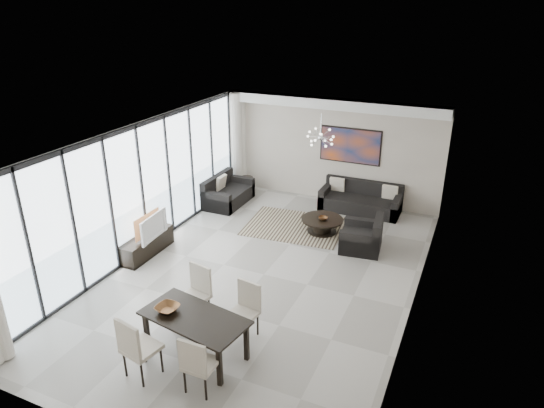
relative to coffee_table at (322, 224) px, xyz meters
The scene contains 20 objects.
room_shell 2.70m from the coffee_table, 90.01° to the right, with size 6.00×9.00×2.90m.
window_wall 4.28m from the coffee_table, 144.18° to the right, with size 0.37×8.95×2.90m.
soffit 3.23m from the coffee_table, 103.64° to the left, with size 5.98×0.40×0.26m, color white.
painting 2.53m from the coffee_table, 88.96° to the left, with size 1.68×0.04×0.98m, color #B94A19.
chandelier 2.16m from the coffee_table, 147.04° to the left, with size 0.66×0.66×0.71m.
rug 0.74m from the coffee_table, behind, with size 2.40×1.85×0.01m, color black.
coffee_table is the anchor object (origin of this frame).
bowl_coffee 0.20m from the coffee_table, 57.09° to the right, with size 0.23×0.23×0.07m, color brown.
sofa_main 1.76m from the coffee_table, 72.55° to the left, with size 2.12×0.87×0.77m.
loveseat 3.08m from the coffee_table, 167.71° to the left, with size 0.88×1.56×0.78m.
armchair 1.22m from the coffee_table, 22.08° to the right, with size 1.00×1.04×0.79m.
side_table 3.18m from the coffee_table, 152.36° to the left, with size 0.38×0.38×0.53m.
tv_console 4.17m from the coffee_table, 140.54° to the right, with size 0.41×1.46×0.46m, color black.
television 4.10m from the coffee_table, 138.84° to the right, with size 0.96×0.13×0.55m, color gray.
dining_table 5.08m from the coffee_table, 94.96° to the right, with size 1.83×1.13×0.71m.
dining_chair_sw 5.96m from the coffee_table, 99.05° to the right, with size 0.58×0.58×1.06m.
dining_chair_se 5.77m from the coffee_table, 89.53° to the right, with size 0.45×0.45×0.97m.
dining_chair_nw 4.33m from the coffee_table, 102.25° to the right, with size 0.56×0.56×1.04m.
dining_chair_ne 4.28m from the coffee_table, 88.98° to the right, with size 0.52×0.52×0.98m.
bowl_dining 5.19m from the coffee_table, 100.17° to the right, with size 0.37×0.37×0.09m, color brown.
Camera 1 is at (3.69, -7.89, 5.32)m, focal length 32.00 mm.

